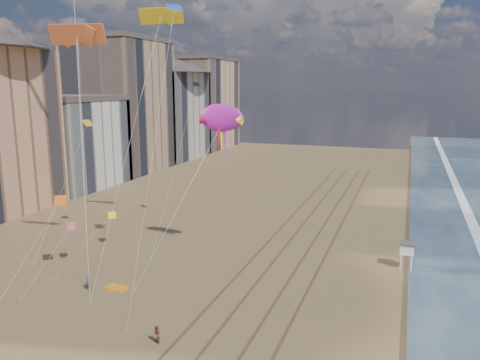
# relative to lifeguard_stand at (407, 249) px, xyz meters

# --- Properties ---
(wet_sand) EXTENTS (260.00, 260.00, 0.00)m
(wet_sand) POSITION_rel_lifeguard_stand_xyz_m (4.28, 7.81, -2.19)
(wet_sand) COLOR #42301E
(wet_sand) RESTS_ON ground
(tracks) EXTENTS (7.68, 120.00, 0.01)m
(tracks) POSITION_rel_lifeguard_stand_xyz_m (-12.17, -2.19, -2.18)
(tracks) COLOR brown
(tracks) RESTS_ON ground
(buildings) EXTENTS (34.72, 131.35, 29.00)m
(buildings) POSITION_rel_lifeguard_stand_xyz_m (-60.45, 33.40, 11.36)
(buildings) COLOR #C6B284
(buildings) RESTS_ON ground
(lifeguard_stand) EXTENTS (1.57, 1.57, 2.84)m
(lifeguard_stand) POSITION_rel_lifeguard_stand_xyz_m (0.00, 0.00, 0.00)
(lifeguard_stand) COLOR silver
(lifeguard_stand) RESTS_ON ground
(grounded_kite) EXTENTS (2.06, 1.42, 0.22)m
(grounded_kite) POSITION_rel_lifeguard_stand_xyz_m (-25.49, -14.60, -2.08)
(grounded_kite) COLOR orange
(grounded_kite) RESTS_ON ground
(show_kite) EXTENTS (4.78, 5.38, 18.72)m
(show_kite) POSITION_rel_lifeguard_stand_xyz_m (-18.76, -4.72, 13.31)
(show_kite) COLOR #B21BA4
(show_kite) RESTS_ON ground
(kite_flyer_a) EXTENTS (0.57, 0.38, 1.55)m
(kite_flyer_a) POSITION_rel_lifeguard_stand_xyz_m (-27.76, -15.70, -1.41)
(kite_flyer_a) COLOR #56596F
(kite_flyer_a) RESTS_ON ground
(kite_flyer_b) EXTENTS (0.89, 0.89, 1.45)m
(kite_flyer_b) POSITION_rel_lifeguard_stand_xyz_m (-17.09, -21.69, -1.46)
(kite_flyer_b) COLOR brown
(kite_flyer_b) RESTS_ON ground
(small_kites) EXTENTS (17.51, 19.22, 22.03)m
(small_kites) POSITION_rel_lifeguard_stand_xyz_m (-29.02, -7.88, 11.63)
(small_kites) COLOR #FFF21A
(small_kites) RESTS_ON ground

